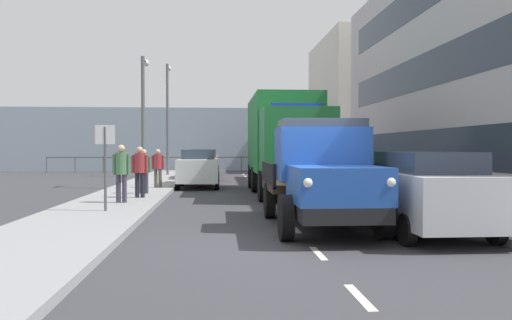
{
  "coord_description": "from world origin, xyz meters",
  "views": [
    {
      "loc": [
        1.7,
        9.45,
        1.8
      ],
      "look_at": [
        0.04,
        -13.02,
        1.27
      ],
      "focal_mm": 35.7,
      "sensor_mm": 36.0,
      "label": 1
    }
  ],
  "objects_px": {
    "lamp_post_promenade": "(144,108)",
    "street_sign": "(105,152)",
    "lorry_cargo_green": "(286,141)",
    "car_navy_kerbside_2": "(317,169)",
    "truck_vintage_blue": "(322,176)",
    "car_grey_oppositeside_2": "(205,161)",
    "pedestrian_with_bag": "(121,168)",
    "pedestrian_by_lamp": "(144,168)",
    "pedestrian_near_railing": "(140,168)",
    "car_black_kerbside_1": "(353,176)",
    "car_silver_kerbside_near": "(423,191)",
    "car_white_oppositeside_0": "(199,168)",
    "pedestrian_couple_b": "(158,165)",
    "lamp_post_far": "(168,109)",
    "car_red_oppositeside_1": "(202,164)"
  },
  "relations": [
    {
      "from": "car_silver_kerbside_near",
      "to": "car_grey_oppositeside_2",
      "type": "xyz_separation_m",
      "value": [
        5.2,
        -23.9,
        -0.0
      ]
    },
    {
      "from": "truck_vintage_blue",
      "to": "street_sign",
      "type": "relative_size",
      "value": 2.51
    },
    {
      "from": "car_black_kerbside_1",
      "to": "car_white_oppositeside_0",
      "type": "height_order",
      "value": "same"
    },
    {
      "from": "lamp_post_far",
      "to": "truck_vintage_blue",
      "type": "bearing_deg",
      "value": 104.52
    },
    {
      "from": "car_black_kerbside_1",
      "to": "lamp_post_promenade",
      "type": "xyz_separation_m",
      "value": [
        7.61,
        -7.0,
        2.7
      ]
    },
    {
      "from": "car_grey_oppositeside_2",
      "to": "pedestrian_by_lamp",
      "type": "xyz_separation_m",
      "value": [
        1.8,
        15.6,
        0.19
      ]
    },
    {
      "from": "car_white_oppositeside_0",
      "to": "car_navy_kerbside_2",
      "type": "bearing_deg",
      "value": 164.92
    },
    {
      "from": "pedestrian_couple_b",
      "to": "street_sign",
      "type": "relative_size",
      "value": 0.71
    },
    {
      "from": "truck_vintage_blue",
      "to": "pedestrian_with_bag",
      "type": "relative_size",
      "value": 3.23
    },
    {
      "from": "lorry_cargo_green",
      "to": "car_red_oppositeside_1",
      "type": "bearing_deg",
      "value": -68.23
    },
    {
      "from": "pedestrian_with_bag",
      "to": "pedestrian_by_lamp",
      "type": "xyz_separation_m",
      "value": [
        -0.23,
        -3.07,
        -0.09
      ]
    },
    {
      "from": "car_silver_kerbside_near",
      "to": "pedestrian_near_railing",
      "type": "distance_m",
      "value": 9.67
    },
    {
      "from": "car_black_kerbside_1",
      "to": "pedestrian_with_bag",
      "type": "xyz_separation_m",
      "value": [
        7.23,
        0.31,
        0.29
      ]
    },
    {
      "from": "pedestrian_near_railing",
      "to": "pedestrian_with_bag",
      "type": "bearing_deg",
      "value": 78.31
    },
    {
      "from": "truck_vintage_blue",
      "to": "car_grey_oppositeside_2",
      "type": "distance_m",
      "value": 23.43
    },
    {
      "from": "truck_vintage_blue",
      "to": "car_silver_kerbside_near",
      "type": "distance_m",
      "value": 2.16
    },
    {
      "from": "car_white_oppositeside_0",
      "to": "lamp_post_far",
      "type": "xyz_separation_m",
      "value": [
        2.24,
        -8.74,
        3.31
      ]
    },
    {
      "from": "pedestrian_near_railing",
      "to": "car_black_kerbside_1",
      "type": "bearing_deg",
      "value": 169.96
    },
    {
      "from": "pedestrian_by_lamp",
      "to": "car_grey_oppositeside_2",
      "type": "bearing_deg",
      "value": -96.59
    },
    {
      "from": "car_silver_kerbside_near",
      "to": "car_red_oppositeside_1",
      "type": "xyz_separation_m",
      "value": [
        5.2,
        -18.26,
        -0.0
      ]
    },
    {
      "from": "lorry_cargo_green",
      "to": "car_red_oppositeside_1",
      "type": "height_order",
      "value": "lorry_cargo_green"
    },
    {
      "from": "car_white_oppositeside_0",
      "to": "pedestrian_with_bag",
      "type": "xyz_separation_m",
      "value": [
        2.03,
        7.62,
        0.29
      ]
    },
    {
      "from": "pedestrian_with_bag",
      "to": "car_white_oppositeside_0",
      "type": "bearing_deg",
      "value": -104.91
    },
    {
      "from": "car_black_kerbside_1",
      "to": "pedestrian_near_railing",
      "type": "relative_size",
      "value": 2.34
    },
    {
      "from": "pedestrian_with_bag",
      "to": "lamp_post_promenade",
      "type": "distance_m",
      "value": 7.71
    },
    {
      "from": "pedestrian_near_railing",
      "to": "street_sign",
      "type": "bearing_deg",
      "value": 84.43
    },
    {
      "from": "pedestrian_with_bag",
      "to": "car_grey_oppositeside_2",
      "type": "bearing_deg",
      "value": -96.21
    },
    {
      "from": "car_silver_kerbside_near",
      "to": "lamp_post_far",
      "type": "height_order",
      "value": "lamp_post_far"
    },
    {
      "from": "car_white_oppositeside_0",
      "to": "pedestrian_with_bag",
      "type": "bearing_deg",
      "value": 75.09
    },
    {
      "from": "lamp_post_promenade",
      "to": "street_sign",
      "type": "bearing_deg",
      "value": 92.15
    },
    {
      "from": "pedestrian_with_bag",
      "to": "street_sign",
      "type": "relative_size",
      "value": 0.78
    },
    {
      "from": "pedestrian_couple_b",
      "to": "lamp_post_promenade",
      "type": "xyz_separation_m",
      "value": [
        0.79,
        -1.47,
        2.51
      ]
    },
    {
      "from": "car_grey_oppositeside_2",
      "to": "pedestrian_with_bag",
      "type": "height_order",
      "value": "pedestrian_with_bag"
    },
    {
      "from": "car_grey_oppositeside_2",
      "to": "pedestrian_with_bag",
      "type": "bearing_deg",
      "value": 83.79
    },
    {
      "from": "car_black_kerbside_1",
      "to": "car_white_oppositeside_0",
      "type": "bearing_deg",
      "value": -54.6
    },
    {
      "from": "car_navy_kerbside_2",
      "to": "car_white_oppositeside_0",
      "type": "relative_size",
      "value": 1.09
    },
    {
      "from": "lorry_cargo_green",
      "to": "pedestrian_by_lamp",
      "type": "distance_m",
      "value": 5.54
    },
    {
      "from": "car_navy_kerbside_2",
      "to": "car_white_oppositeside_0",
      "type": "xyz_separation_m",
      "value": [
        5.2,
        -1.4,
        -0.0
      ]
    },
    {
      "from": "car_red_oppositeside_1",
      "to": "street_sign",
      "type": "height_order",
      "value": "street_sign"
    },
    {
      "from": "pedestrian_near_railing",
      "to": "pedestrian_by_lamp",
      "type": "relative_size",
      "value": 1.06
    },
    {
      "from": "car_black_kerbside_1",
      "to": "pedestrian_near_railing",
      "type": "height_order",
      "value": "pedestrian_near_railing"
    },
    {
      "from": "car_black_kerbside_1",
      "to": "street_sign",
      "type": "height_order",
      "value": "street_sign"
    },
    {
      "from": "car_navy_kerbside_2",
      "to": "lamp_post_promenade",
      "type": "relative_size",
      "value": 0.77
    },
    {
      "from": "car_silver_kerbside_near",
      "to": "pedestrian_with_bag",
      "type": "xyz_separation_m",
      "value": [
        7.23,
        -5.23,
        0.29
      ]
    },
    {
      "from": "pedestrian_with_bag",
      "to": "street_sign",
      "type": "xyz_separation_m",
      "value": [
        0.03,
        2.03,
        0.5
      ]
    },
    {
      "from": "truck_vintage_blue",
      "to": "street_sign",
      "type": "bearing_deg",
      "value": -25.6
    },
    {
      "from": "car_navy_kerbside_2",
      "to": "pedestrian_by_lamp",
      "type": "relative_size",
      "value": 2.74
    },
    {
      "from": "pedestrian_near_railing",
      "to": "pedestrian_couple_b",
      "type": "relative_size",
      "value": 1.06
    },
    {
      "from": "lorry_cargo_green",
      "to": "car_navy_kerbside_2",
      "type": "distance_m",
      "value": 2.88
    },
    {
      "from": "truck_vintage_blue",
      "to": "car_silver_kerbside_near",
      "type": "height_order",
      "value": "truck_vintage_blue"
    }
  ]
}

